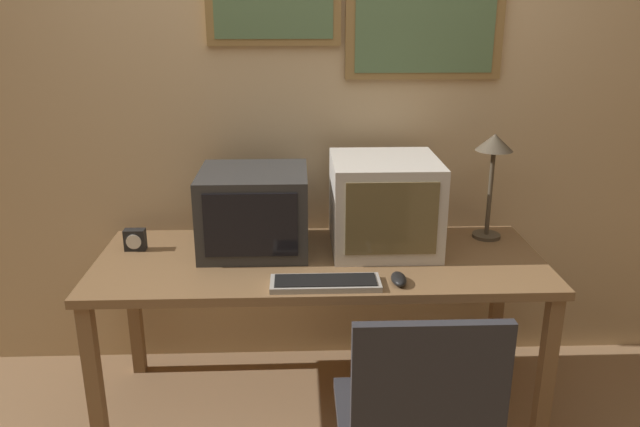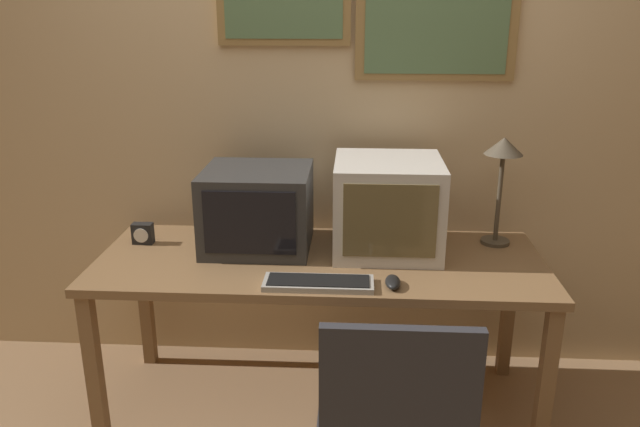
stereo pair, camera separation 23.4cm
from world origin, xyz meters
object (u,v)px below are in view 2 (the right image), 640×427
(keyboard_main, at_px, (318,283))
(desk_lamp, at_px, (503,160))
(monitor_left, at_px, (258,208))
(monitor_right, at_px, (387,206))
(desk_clock, at_px, (143,234))
(mouse_near_keyboard, at_px, (393,282))

(keyboard_main, xyz_separation_m, desk_lamp, (0.76, 0.49, 0.37))
(monitor_left, bearing_deg, monitor_right, -0.34)
(desk_clock, relative_size, desk_lamp, 0.19)
(keyboard_main, distance_m, desk_lamp, 0.98)
(monitor_right, height_order, desk_lamp, desk_lamp)
(monitor_left, xyz_separation_m, keyboard_main, (0.29, -0.40, -0.16))
(monitor_left, height_order, desk_lamp, desk_lamp)
(mouse_near_keyboard, bearing_deg, keyboard_main, -177.65)
(keyboard_main, relative_size, mouse_near_keyboard, 3.55)
(monitor_right, bearing_deg, desk_lamp, 11.16)
(desk_lamp, bearing_deg, keyboard_main, -147.07)
(desk_clock, distance_m, desk_lamp, 1.60)
(monitor_left, relative_size, desk_clock, 4.90)
(monitor_left, xyz_separation_m, monitor_right, (0.56, -0.00, 0.02))
(keyboard_main, bearing_deg, mouse_near_keyboard, 2.35)
(monitor_right, xyz_separation_m, desk_clock, (-1.08, 0.00, -0.15))
(monitor_right, relative_size, desk_lamp, 0.95)
(monitor_left, bearing_deg, keyboard_main, -54.12)
(monitor_right, height_order, desk_clock, monitor_right)
(desk_clock, bearing_deg, keyboard_main, -26.17)
(monitor_right, bearing_deg, mouse_near_keyboard, -88.51)
(keyboard_main, height_order, mouse_near_keyboard, mouse_near_keyboard)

